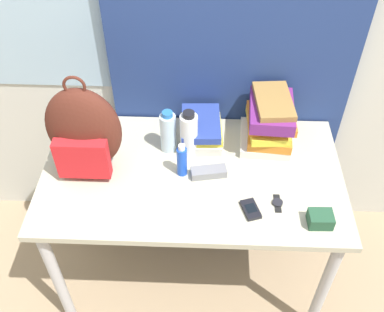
{
  "coord_description": "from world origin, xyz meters",
  "views": [
    {
      "loc": [
        0.05,
        -0.96,
        2.17
      ],
      "look_at": [
        0.0,
        0.36,
        0.86
      ],
      "focal_mm": 42.0,
      "sensor_mm": 36.0,
      "label": 1
    }
  ],
  "objects_px": {
    "book_stack_left": "(201,130)",
    "sunglasses_case": "(209,172)",
    "backpack": "(84,132)",
    "water_bottle": "(168,132)",
    "sunscreen_bottle": "(182,161)",
    "wristwatch": "(278,203)",
    "camera_pouch": "(320,219)",
    "cell_phone": "(251,209)",
    "book_stack_center": "(269,122)",
    "sports_bottle": "(189,134)"
  },
  "relations": [
    {
      "from": "book_stack_left",
      "to": "cell_phone",
      "type": "xyz_separation_m",
      "value": [
        0.21,
        -0.41,
        -0.05
      ]
    },
    {
      "from": "camera_pouch",
      "to": "wristwatch",
      "type": "xyz_separation_m",
      "value": [
        -0.15,
        0.09,
        -0.02
      ]
    },
    {
      "from": "backpack",
      "to": "wristwatch",
      "type": "relative_size",
      "value": 5.0
    },
    {
      "from": "water_bottle",
      "to": "sunscreen_bottle",
      "type": "bearing_deg",
      "value": -65.63
    },
    {
      "from": "water_bottle",
      "to": "camera_pouch",
      "type": "distance_m",
      "value": 0.74
    },
    {
      "from": "book_stack_center",
      "to": "camera_pouch",
      "type": "bearing_deg",
      "value": -69.86
    },
    {
      "from": "sports_bottle",
      "to": "wristwatch",
      "type": "xyz_separation_m",
      "value": [
        0.37,
        -0.28,
        -0.1
      ]
    },
    {
      "from": "book_stack_left",
      "to": "water_bottle",
      "type": "relative_size",
      "value": 1.2
    },
    {
      "from": "backpack",
      "to": "book_stack_center",
      "type": "distance_m",
      "value": 0.8
    },
    {
      "from": "book_stack_center",
      "to": "sports_bottle",
      "type": "relative_size",
      "value": 1.23
    },
    {
      "from": "sports_bottle",
      "to": "book_stack_center",
      "type": "bearing_deg",
      "value": 13.48
    },
    {
      "from": "cell_phone",
      "to": "wristwatch",
      "type": "xyz_separation_m",
      "value": [
        0.11,
        0.04,
        -0.0
      ]
    },
    {
      "from": "book_stack_center",
      "to": "cell_phone",
      "type": "distance_m",
      "value": 0.43
    },
    {
      "from": "backpack",
      "to": "sunglasses_case",
      "type": "distance_m",
      "value": 0.55
    },
    {
      "from": "camera_pouch",
      "to": "wristwatch",
      "type": "bearing_deg",
      "value": 148.77
    },
    {
      "from": "book_stack_center",
      "to": "book_stack_left",
      "type": "bearing_deg",
      "value": 179.41
    },
    {
      "from": "book_stack_left",
      "to": "sunglasses_case",
      "type": "distance_m",
      "value": 0.23
    },
    {
      "from": "book_stack_left",
      "to": "water_bottle",
      "type": "bearing_deg",
      "value": -155.44
    },
    {
      "from": "backpack",
      "to": "wristwatch",
      "type": "distance_m",
      "value": 0.84
    },
    {
      "from": "backpack",
      "to": "water_bottle",
      "type": "relative_size",
      "value": 2.18
    },
    {
      "from": "sunscreen_bottle",
      "to": "sunglasses_case",
      "type": "height_order",
      "value": "sunscreen_bottle"
    },
    {
      "from": "cell_phone",
      "to": "sunglasses_case",
      "type": "relative_size",
      "value": 0.71
    },
    {
      "from": "camera_pouch",
      "to": "sunglasses_case",
      "type": "bearing_deg",
      "value": 151.06
    },
    {
      "from": "sunscreen_bottle",
      "to": "cell_phone",
      "type": "bearing_deg",
      "value": -34.38
    },
    {
      "from": "water_bottle",
      "to": "book_stack_center",
      "type": "bearing_deg",
      "value": 7.99
    },
    {
      "from": "backpack",
      "to": "cell_phone",
      "type": "height_order",
      "value": "backpack"
    },
    {
      "from": "sunglasses_case",
      "to": "camera_pouch",
      "type": "bearing_deg",
      "value": -28.94
    },
    {
      "from": "sunscreen_bottle",
      "to": "cell_phone",
      "type": "height_order",
      "value": "sunscreen_bottle"
    },
    {
      "from": "sports_bottle",
      "to": "sunglasses_case",
      "type": "bearing_deg",
      "value": -56.37
    },
    {
      "from": "sunglasses_case",
      "to": "book_stack_left",
      "type": "bearing_deg",
      "value": 99.79
    },
    {
      "from": "book_stack_center",
      "to": "sunglasses_case",
      "type": "relative_size",
      "value": 1.81
    },
    {
      "from": "camera_pouch",
      "to": "cell_phone",
      "type": "bearing_deg",
      "value": 168.71
    },
    {
      "from": "backpack",
      "to": "sunglasses_case",
      "type": "relative_size",
      "value": 2.93
    },
    {
      "from": "water_bottle",
      "to": "sunglasses_case",
      "type": "distance_m",
      "value": 0.26
    },
    {
      "from": "backpack",
      "to": "sunglasses_case",
      "type": "xyz_separation_m",
      "value": [
        0.52,
        -0.04,
        -0.18
      ]
    },
    {
      "from": "sports_bottle",
      "to": "water_bottle",
      "type": "bearing_deg",
      "value": 166.36
    },
    {
      "from": "book_stack_center",
      "to": "wristwatch",
      "type": "bearing_deg",
      "value": -87.46
    },
    {
      "from": "water_bottle",
      "to": "wristwatch",
      "type": "relative_size",
      "value": 2.29
    },
    {
      "from": "sports_bottle",
      "to": "wristwatch",
      "type": "distance_m",
      "value": 0.48
    },
    {
      "from": "book_stack_center",
      "to": "cell_phone",
      "type": "bearing_deg",
      "value": -103.0
    },
    {
      "from": "backpack",
      "to": "camera_pouch",
      "type": "height_order",
      "value": "backpack"
    },
    {
      "from": "sunscreen_bottle",
      "to": "wristwatch",
      "type": "relative_size",
      "value": 1.78
    },
    {
      "from": "book_stack_center",
      "to": "camera_pouch",
      "type": "height_order",
      "value": "book_stack_center"
    },
    {
      "from": "backpack",
      "to": "sunscreen_bottle",
      "type": "height_order",
      "value": "backpack"
    },
    {
      "from": "book_stack_center",
      "to": "cell_phone",
      "type": "height_order",
      "value": "book_stack_center"
    },
    {
      "from": "water_bottle",
      "to": "book_stack_left",
      "type": "bearing_deg",
      "value": 24.56
    },
    {
      "from": "sunscreen_bottle",
      "to": "wristwatch",
      "type": "bearing_deg",
      "value": -21.36
    },
    {
      "from": "water_bottle",
      "to": "cell_phone",
      "type": "height_order",
      "value": "water_bottle"
    },
    {
      "from": "book_stack_center",
      "to": "sunscreen_bottle",
      "type": "height_order",
      "value": "book_stack_center"
    },
    {
      "from": "book_stack_left",
      "to": "water_bottle",
      "type": "distance_m",
      "value": 0.16
    }
  ]
}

